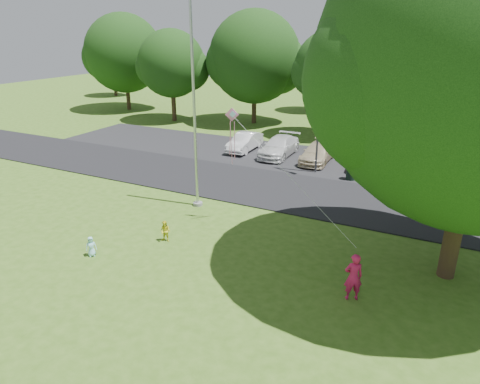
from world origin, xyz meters
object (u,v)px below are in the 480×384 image
at_px(street_lamp, 323,113).
at_px(child_yellow, 165,231).
at_px(kite, 235,127).
at_px(woman, 353,277).
at_px(child_blue, 91,246).
at_px(flagpole, 195,127).
at_px(trash_can, 351,173).

height_order(street_lamp, child_yellow, street_lamp).
xyz_separation_m(street_lamp, kite, (-1.41, -8.96, 0.77)).
distance_m(woman, child_blue, 10.33).
height_order(flagpole, child_blue, flagpole).
bearing_deg(child_yellow, woman, -11.57).
xyz_separation_m(street_lamp, trash_can, (2.11, -0.35, -3.39)).
bearing_deg(child_yellow, trash_can, 58.02).
xyz_separation_m(street_lamp, child_blue, (-5.21, -14.37, -3.46)).
distance_m(child_yellow, kite, 5.48).
relative_size(trash_can, child_blue, 1.16).
relative_size(trash_can, kite, 0.15).
bearing_deg(woman, child_blue, -18.78).
bearing_deg(flagpole, child_yellow, -77.53).
height_order(street_lamp, trash_can, street_lamp).
relative_size(street_lamp, kite, 0.94).
relative_size(woman, kite, 0.25).
xyz_separation_m(flagpole, child_yellow, (0.91, -4.10, -3.69)).
bearing_deg(flagpole, trash_can, 50.13).
relative_size(flagpole, trash_can, 10.04).
bearing_deg(kite, child_yellow, -141.11).
relative_size(street_lamp, woman, 3.73).
relative_size(child_yellow, child_blue, 1.11).
height_order(trash_can, kite, kite).
relative_size(street_lamp, child_blue, 7.53).
distance_m(street_lamp, kite, 9.11).
relative_size(flagpole, street_lamp, 1.54).
bearing_deg(kite, child_blue, -144.50).
bearing_deg(woman, street_lamp, -97.18).
height_order(woman, child_blue, woman).
bearing_deg(woman, flagpole, -56.06).
bearing_deg(child_blue, woman, -38.24).
height_order(trash_can, child_blue, trash_can).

